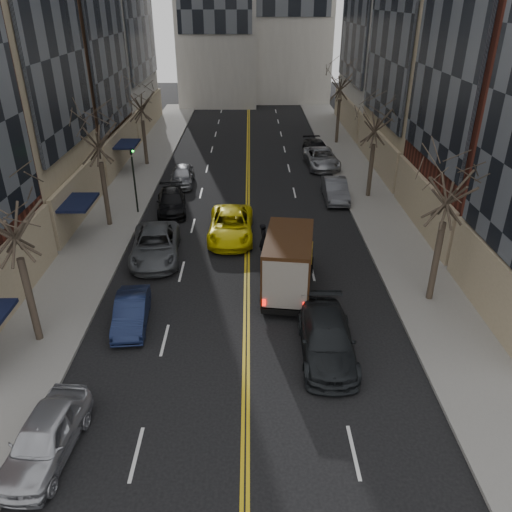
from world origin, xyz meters
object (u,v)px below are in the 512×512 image
(pedestrian, at_px, (264,239))
(observer_sedan, at_px, (327,339))
(taxi, at_px, (231,225))
(ups_truck, at_px, (289,261))

(pedestrian, bearing_deg, observer_sedan, -156.85)
(observer_sedan, distance_m, taxi, 12.07)
(observer_sedan, bearing_deg, taxi, 112.02)
(ups_truck, bearing_deg, taxi, 124.43)
(ups_truck, xyz_separation_m, observer_sedan, (1.21, -5.16, -0.83))
(pedestrian, bearing_deg, ups_truck, -154.88)
(ups_truck, xyz_separation_m, taxi, (-3.06, 6.14, -0.80))
(observer_sedan, height_order, taxi, taxi)
(observer_sedan, height_order, pedestrian, pedestrian)
(taxi, bearing_deg, pedestrian, -50.46)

